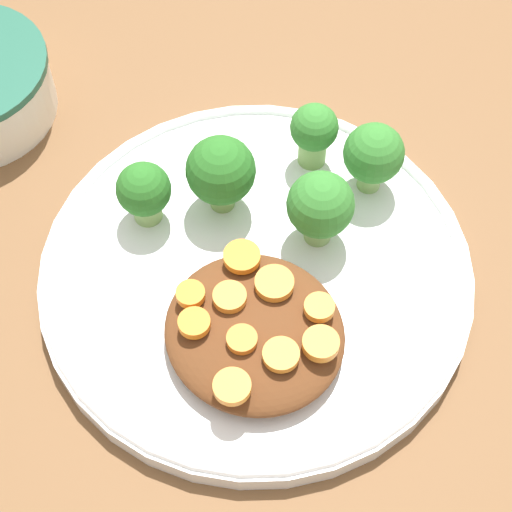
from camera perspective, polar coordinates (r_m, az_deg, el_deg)
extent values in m
plane|color=brown|center=(0.58, 0.00, -1.62)|extent=(4.00, 4.00, 0.00)
cylinder|color=white|center=(0.57, 0.00, -1.22)|extent=(0.29, 0.29, 0.02)
torus|color=white|center=(0.56, 0.00, -0.81)|extent=(0.28, 0.28, 0.01)
ellipsoid|color=#5B3319|center=(0.53, -0.10, -5.07)|extent=(0.11, 0.11, 0.02)
cylinder|color=#7FA85B|center=(0.60, 7.91, 5.13)|extent=(0.02, 0.02, 0.02)
sphere|color=#337A2D|center=(0.58, 8.18, 6.53)|extent=(0.04, 0.04, 0.04)
cylinder|color=#759E51|center=(0.58, -2.28, 4.22)|extent=(0.02, 0.02, 0.02)
sphere|color=#286B23|center=(0.56, -2.37, 5.73)|extent=(0.05, 0.05, 0.05)
cylinder|color=#7FA85B|center=(0.57, 4.17, 2.01)|extent=(0.02, 0.02, 0.02)
sphere|color=#337A2D|center=(0.55, 4.32, 3.43)|extent=(0.04, 0.04, 0.04)
cylinder|color=#7FA85B|center=(0.61, 3.79, 7.19)|extent=(0.02, 0.02, 0.03)
sphere|color=#337A2D|center=(0.59, 3.91, 8.55)|extent=(0.03, 0.03, 0.03)
cylinder|color=#7FA85B|center=(0.58, -7.28, 3.25)|extent=(0.02, 0.02, 0.02)
sphere|color=#286B23|center=(0.57, -7.51, 4.44)|extent=(0.04, 0.04, 0.04)
cylinder|color=orange|center=(0.51, -0.95, -5.57)|extent=(0.02, 0.02, 0.01)
cylinder|color=orange|center=(0.51, 4.34, -5.84)|extent=(0.02, 0.02, 0.01)
cylinder|color=orange|center=(0.52, -4.14, -4.47)|extent=(0.02, 0.02, 0.01)
cylinder|color=orange|center=(0.53, -4.47, -2.46)|extent=(0.02, 0.02, 0.01)
cylinder|color=orange|center=(0.50, 1.68, -6.59)|extent=(0.02, 0.02, 0.01)
cylinder|color=orange|center=(0.53, 1.23, -1.83)|extent=(0.02, 0.02, 0.01)
cylinder|color=orange|center=(0.50, -1.61, -8.70)|extent=(0.02, 0.02, 0.01)
cylinder|color=orange|center=(0.54, -1.02, 0.03)|extent=(0.02, 0.02, 0.01)
cylinder|color=orange|center=(0.52, -1.77, -2.74)|extent=(0.02, 0.02, 0.01)
cylinder|color=orange|center=(0.52, 4.27, -3.41)|extent=(0.02, 0.02, 0.01)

